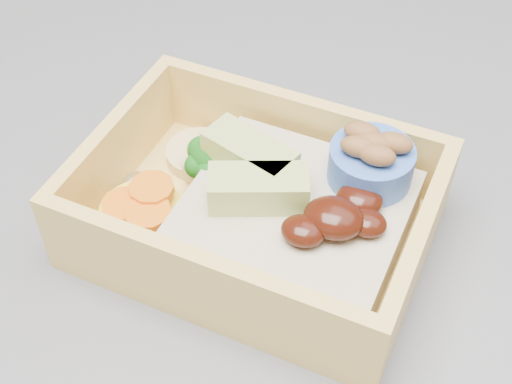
% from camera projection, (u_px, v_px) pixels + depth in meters
% --- Properties ---
extents(bento_box, '(0.20, 0.15, 0.07)m').
position_uv_depth(bento_box, '(267.00, 208.00, 0.39)').
color(bento_box, '#EBC161').
rests_on(bento_box, island).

